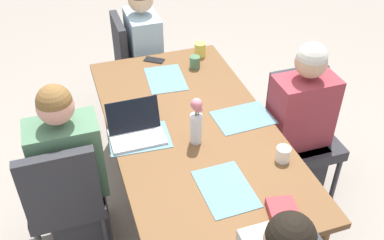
{
  "coord_description": "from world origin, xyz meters",
  "views": [
    {
      "loc": [
        2.04,
        -0.68,
        2.42
      ],
      "look_at": [
        0.0,
        0.0,
        0.78
      ],
      "focal_mm": 41.54,
      "sensor_mm": 36.0,
      "label": 1
    }
  ],
  "objects_px": {
    "person_head_left_left_far": "(145,61)",
    "chair_head_left_left_far": "(135,62)",
    "dining_table": "(192,136)",
    "phone_black": "(154,60)",
    "book_red_cover": "(284,214)",
    "coffee_mug_near_left": "(200,50)",
    "coffee_mug_near_right": "(283,154)",
    "chair_far_left_mid": "(300,127)",
    "chair_near_left_near": "(64,195)",
    "person_near_left_near": "(72,180)",
    "laptop_near_left_near": "(136,131)",
    "coffee_mug_centre_left": "(195,62)",
    "flower_vase": "(196,118)",
    "person_far_left_mid": "(298,132)"
  },
  "relations": [
    {
      "from": "person_head_left_left_far",
      "to": "chair_head_left_left_far",
      "type": "bearing_deg",
      "value": -128.76
    },
    {
      "from": "dining_table",
      "to": "phone_black",
      "type": "height_order",
      "value": "phone_black"
    },
    {
      "from": "person_head_left_left_far",
      "to": "book_red_cover",
      "type": "bearing_deg",
      "value": 5.99
    },
    {
      "from": "coffee_mug_near_left",
      "to": "coffee_mug_near_right",
      "type": "xyz_separation_m",
      "value": [
        1.27,
        0.05,
        -0.01
      ]
    },
    {
      "from": "chair_far_left_mid",
      "to": "chair_head_left_left_far",
      "type": "distance_m",
      "value": 1.54
    },
    {
      "from": "chair_near_left_near",
      "to": "person_near_left_near",
      "type": "bearing_deg",
      "value": 141.24
    },
    {
      "from": "book_red_cover",
      "to": "phone_black",
      "type": "bearing_deg",
      "value": -160.76
    },
    {
      "from": "chair_near_left_near",
      "to": "book_red_cover",
      "type": "relative_size",
      "value": 4.5
    },
    {
      "from": "person_head_left_left_far",
      "to": "laptop_near_left_near",
      "type": "bearing_deg",
      "value": -15.25
    },
    {
      "from": "dining_table",
      "to": "chair_head_left_left_far",
      "type": "distance_m",
      "value": 1.3
    },
    {
      "from": "person_head_left_left_far",
      "to": "chair_far_left_mid",
      "type": "bearing_deg",
      "value": 34.48
    },
    {
      "from": "chair_near_left_near",
      "to": "laptop_near_left_near",
      "type": "relative_size",
      "value": 2.81
    },
    {
      "from": "chair_near_left_near",
      "to": "person_head_left_left_far",
      "type": "height_order",
      "value": "person_head_left_left_far"
    },
    {
      "from": "book_red_cover",
      "to": "coffee_mug_centre_left",
      "type": "bearing_deg",
      "value": -169.83
    },
    {
      "from": "coffee_mug_near_left",
      "to": "phone_black",
      "type": "xyz_separation_m",
      "value": [
        -0.04,
        -0.35,
        -0.05
      ]
    },
    {
      "from": "dining_table",
      "to": "flower_vase",
      "type": "bearing_deg",
      "value": -8.71
    },
    {
      "from": "chair_far_left_mid",
      "to": "person_far_left_mid",
      "type": "distance_m",
      "value": 0.1
    },
    {
      "from": "person_far_left_mid",
      "to": "flower_vase",
      "type": "distance_m",
      "value": 0.86
    },
    {
      "from": "chair_near_left_near",
      "to": "coffee_mug_near_right",
      "type": "xyz_separation_m",
      "value": [
        0.35,
        1.21,
        0.27
      ]
    },
    {
      "from": "flower_vase",
      "to": "laptop_near_left_near",
      "type": "bearing_deg",
      "value": -115.88
    },
    {
      "from": "chair_far_left_mid",
      "to": "person_far_left_mid",
      "type": "height_order",
      "value": "person_far_left_mid"
    },
    {
      "from": "coffee_mug_near_right",
      "to": "book_red_cover",
      "type": "height_order",
      "value": "coffee_mug_near_right"
    },
    {
      "from": "chair_near_left_near",
      "to": "phone_black",
      "type": "xyz_separation_m",
      "value": [
        -0.96,
        0.81,
        0.23
      ]
    },
    {
      "from": "person_far_left_mid",
      "to": "book_red_cover",
      "type": "height_order",
      "value": "person_far_left_mid"
    },
    {
      "from": "person_far_left_mid",
      "to": "book_red_cover",
      "type": "distance_m",
      "value": 0.97
    },
    {
      "from": "chair_far_left_mid",
      "to": "laptop_near_left_near",
      "type": "bearing_deg",
      "value": -89.0
    },
    {
      "from": "laptop_near_left_near",
      "to": "coffee_mug_centre_left",
      "type": "xyz_separation_m",
      "value": [
        -0.65,
        0.59,
        0.0
      ]
    },
    {
      "from": "coffee_mug_near_left",
      "to": "chair_head_left_left_far",
      "type": "bearing_deg",
      "value": -137.77
    },
    {
      "from": "laptop_near_left_near",
      "to": "coffee_mug_near_left",
      "type": "relative_size",
      "value": 2.95
    },
    {
      "from": "person_near_left_near",
      "to": "coffee_mug_near_left",
      "type": "distance_m",
      "value": 1.41
    },
    {
      "from": "coffee_mug_near_right",
      "to": "person_near_left_near",
      "type": "bearing_deg",
      "value": -110.25
    },
    {
      "from": "phone_black",
      "to": "chair_head_left_left_far",
      "type": "bearing_deg",
      "value": 135.0
    },
    {
      "from": "chair_head_left_left_far",
      "to": "person_head_left_left_far",
      "type": "bearing_deg",
      "value": 51.24
    },
    {
      "from": "flower_vase",
      "to": "chair_head_left_left_far",
      "type": "bearing_deg",
      "value": -177.33
    },
    {
      "from": "chair_head_left_left_far",
      "to": "laptop_near_left_near",
      "type": "distance_m",
      "value": 1.33
    },
    {
      "from": "person_far_left_mid",
      "to": "coffee_mug_centre_left",
      "type": "height_order",
      "value": "person_far_left_mid"
    },
    {
      "from": "laptop_near_left_near",
      "to": "person_far_left_mid",
      "type": "bearing_deg",
      "value": 87.14
    },
    {
      "from": "flower_vase",
      "to": "book_red_cover",
      "type": "height_order",
      "value": "flower_vase"
    },
    {
      "from": "phone_black",
      "to": "laptop_near_left_near",
      "type": "bearing_deg",
      "value": -75.64
    },
    {
      "from": "coffee_mug_near_right",
      "to": "coffee_mug_centre_left",
      "type": "distance_m",
      "value": 1.12
    },
    {
      "from": "person_head_left_left_far",
      "to": "coffee_mug_near_right",
      "type": "bearing_deg",
      "value": 13.37
    },
    {
      "from": "person_near_left_near",
      "to": "dining_table",
      "type": "bearing_deg",
      "value": 91.9
    },
    {
      "from": "chair_near_left_near",
      "to": "flower_vase",
      "type": "bearing_deg",
      "value": 86.96
    },
    {
      "from": "dining_table",
      "to": "person_head_left_left_far",
      "type": "bearing_deg",
      "value": -179.35
    },
    {
      "from": "person_near_left_near",
      "to": "chair_far_left_mid",
      "type": "relative_size",
      "value": 1.33
    },
    {
      "from": "coffee_mug_near_left",
      "to": "book_red_cover",
      "type": "xyz_separation_m",
      "value": [
        1.64,
        -0.14,
        -0.04
      ]
    },
    {
      "from": "chair_near_left_near",
      "to": "coffee_mug_centre_left",
      "type": "distance_m",
      "value": 1.34
    },
    {
      "from": "chair_head_left_left_far",
      "to": "flower_vase",
      "type": "xyz_separation_m",
      "value": [
        1.43,
        0.07,
        0.4
      ]
    },
    {
      "from": "person_far_left_mid",
      "to": "person_head_left_left_far",
      "type": "relative_size",
      "value": 1.0
    },
    {
      "from": "chair_head_left_left_far",
      "to": "coffee_mug_near_left",
      "type": "xyz_separation_m",
      "value": [
        0.47,
        0.43,
        0.28
      ]
    }
  ]
}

